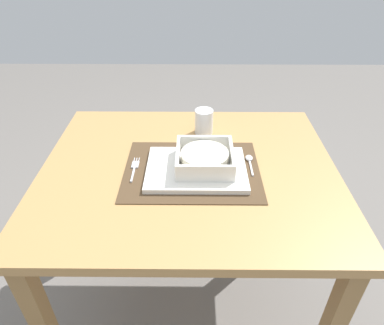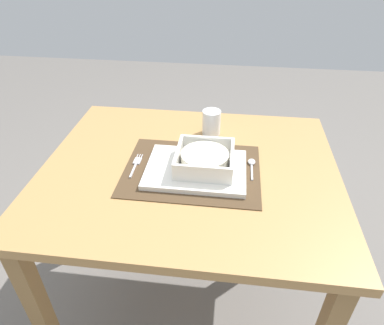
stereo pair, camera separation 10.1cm
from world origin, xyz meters
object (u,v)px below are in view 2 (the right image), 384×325
(dining_table, at_px, (190,191))
(spoon, at_px, (252,164))
(fork, at_px, (136,164))
(butter_knife, at_px, (243,174))
(drinking_glass, at_px, (211,123))
(porridge_bowl, at_px, (205,159))

(dining_table, bearing_deg, spoon, 9.34)
(fork, height_order, butter_knife, butter_knife)
(butter_knife, xyz_separation_m, drinking_glass, (-0.12, 0.24, 0.04))
(spoon, height_order, butter_knife, spoon)
(dining_table, height_order, butter_knife, butter_knife)
(drinking_glass, bearing_deg, porridge_bowl, -90.52)
(fork, distance_m, drinking_glass, 0.32)
(dining_table, distance_m, porridge_bowl, 0.15)
(butter_knife, bearing_deg, dining_table, 172.56)
(porridge_bowl, relative_size, butter_knife, 1.31)
(fork, bearing_deg, dining_table, -1.21)
(porridge_bowl, bearing_deg, spoon, 16.78)
(spoon, distance_m, butter_knife, 0.06)
(spoon, height_order, drinking_glass, drinking_glass)
(spoon, xyz_separation_m, butter_knife, (-0.03, -0.05, -0.00))
(spoon, bearing_deg, dining_table, -169.48)
(butter_knife, height_order, drinking_glass, drinking_glass)
(fork, bearing_deg, butter_knife, -6.33)
(dining_table, bearing_deg, drinking_glass, 76.97)
(porridge_bowl, height_order, drinking_glass, drinking_glass)
(porridge_bowl, height_order, spoon, porridge_bowl)
(porridge_bowl, xyz_separation_m, spoon, (0.15, 0.04, -0.04))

